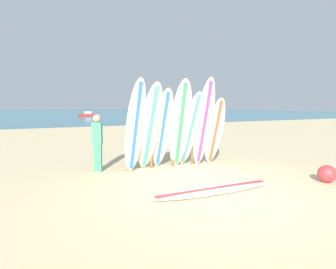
{
  "coord_description": "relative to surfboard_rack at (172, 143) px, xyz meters",
  "views": [
    {
      "loc": [
        -3.01,
        -4.41,
        1.76
      ],
      "look_at": [
        0.43,
        2.93,
        0.87
      ],
      "focal_mm": 29.8,
      "sensor_mm": 36.0,
      "label": 1
    }
  ],
  "objects": [
    {
      "name": "surfboard_leaning_center_right",
      "position": [
        0.36,
        -0.38,
        0.38
      ],
      "size": [
        0.54,
        1.07,
        2.1
      ],
      "color": "white",
      "rests_on": "ground"
    },
    {
      "name": "ocean_water",
      "position": [
        -0.43,
        55.37,
        -0.67
      ],
      "size": [
        120.0,
        80.0,
        0.01
      ],
      "primitive_type": "cube",
      "color": "teal",
      "rests_on": "ground"
    },
    {
      "name": "surfboard_rack",
      "position": [
        0.0,
        0.0,
        0.0
      ],
      "size": [
        2.7,
        0.09,
        1.12
      ],
      "color": "brown",
      "rests_on": "ground"
    },
    {
      "name": "beach_ball",
      "position": [
        2.4,
        -3.01,
        -0.47
      ],
      "size": [
        0.4,
        0.4,
        0.4
      ],
      "primitive_type": "sphere",
      "color": "#B73338",
      "rests_on": "ground"
    },
    {
      "name": "surfboard_lying_on_sand",
      "position": [
        -0.28,
        -2.47,
        -0.64
      ],
      "size": [
        2.78,
        0.59,
        0.08
      ],
      "color": "silver",
      "rests_on": "ground"
    },
    {
      "name": "surfboard_leaning_left",
      "position": [
        -0.84,
        -0.41,
        0.48
      ],
      "size": [
        0.58,
        1.11,
        2.3
      ],
      "color": "beige",
      "rests_on": "ground"
    },
    {
      "name": "surfboard_leaning_center_left",
      "position": [
        -0.45,
        -0.31,
        0.41
      ],
      "size": [
        0.6,
        1.12,
        2.17
      ],
      "color": "white",
      "rests_on": "ground"
    },
    {
      "name": "small_boat_offshore",
      "position": [
        3.29,
        35.15,
        -0.42
      ],
      "size": [
        2.58,
        1.2,
        0.71
      ],
      "color": "#B22D28",
      "rests_on": "ocean_water"
    },
    {
      "name": "surfboard_leaning_far_left",
      "position": [
        -1.24,
        -0.43,
        0.53
      ],
      "size": [
        0.62,
        0.79,
        2.4
      ],
      "color": "silver",
      "rests_on": "ground"
    },
    {
      "name": "surfboard_leaning_center",
      "position": [
        0.04,
        -0.4,
        0.53
      ],
      "size": [
        0.72,
        0.99,
        2.41
      ],
      "color": "white",
      "rests_on": "ground"
    },
    {
      "name": "surfboard_leaning_far_right",
      "position": [
        1.21,
        -0.34,
        0.3
      ],
      "size": [
        0.55,
        0.66,
        1.95
      ],
      "color": "silver",
      "rests_on": "ground"
    },
    {
      "name": "surfboard_leaning_right",
      "position": [
        0.76,
        -0.44,
        0.57
      ],
      "size": [
        0.57,
        0.73,
        2.48
      ],
      "color": "silver",
      "rests_on": "ground"
    },
    {
      "name": "beachgoer_standing",
      "position": [
        -2.07,
        0.21,
        0.15
      ],
      "size": [
        0.28,
        0.24,
        1.5
      ],
      "color": "#3F9966",
      "rests_on": "ground"
    },
    {
      "name": "ground_plane",
      "position": [
        -0.43,
        -2.63,
        -0.67
      ],
      "size": [
        120.0,
        120.0,
        0.0
      ],
      "primitive_type": "plane",
      "color": "#D3BC8C"
    }
  ]
}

